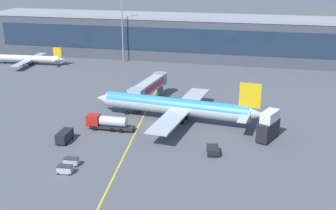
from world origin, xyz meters
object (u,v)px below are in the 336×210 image
fuel_tanker (107,122)px  baggage_cart_0 (65,169)px  main_airliner (177,106)px  baggage_cart_1 (71,161)px  catering_lift (269,126)px  commuter_jet_near (28,59)px  crew_van (65,136)px  pushback_tug (213,150)px

fuel_tanker → baggage_cart_0: fuel_tanker is taller
main_airliner → baggage_cart_1: (-14.14, -27.27, -2.87)m
baggage_cart_0 → fuel_tanker: bearing=90.4°
catering_lift → commuter_jet_near: size_ratio=0.25×
main_airliner → baggage_cart_0: 33.60m
baggage_cart_0 → commuter_jet_near: size_ratio=0.10×
main_airliner → catering_lift: (21.20, -6.50, -0.58)m
main_airliner → fuel_tanker: (-14.02, -8.93, -1.90)m
baggage_cart_0 → commuter_jet_near: 90.94m
fuel_tanker → baggage_cart_1: 18.36m
crew_van → baggage_cart_1: bearing=-58.1°
baggage_cart_1 → commuter_jet_near: (-51.05, 71.88, 1.44)m
main_airliner → baggage_cart_0: size_ratio=15.34×
crew_van → commuter_jet_near: bearing=125.9°
crew_van → baggage_cart_1: (6.18, -9.93, -0.53)m
crew_van → commuter_jet_near: size_ratio=0.18×
fuel_tanker → baggage_cart_0: bearing=-89.6°
pushback_tug → baggage_cart_0: (-24.69, -14.04, -0.07)m
fuel_tanker → crew_van: fuel_tanker is taller
catering_lift → baggage_cart_1: (-35.34, -20.77, -2.28)m
catering_lift → baggage_cart_0: 42.54m
main_airliner → pushback_tug: size_ratio=10.14×
crew_van → commuter_jet_near: 76.49m
crew_van → fuel_tanker: bearing=53.1°
main_airliner → catering_lift: 22.19m
catering_lift → baggage_cart_1: bearing=-149.6°
catering_lift → baggage_cart_1: 41.05m
pushback_tug → commuter_jet_near: commuter_jet_near is taller
fuel_tanker → baggage_cart_1: bearing=-90.4°
pushback_tug → baggage_cart_0: size_ratio=1.51×
catering_lift → main_airliner: bearing=162.9°
baggage_cart_1 → fuel_tanker: bearing=89.6°
main_airliner → crew_van: main_airliner is taller
fuel_tanker → commuter_jet_near: bearing=133.7°
pushback_tug → fuel_tanker: bearing=163.2°
crew_van → pushback_tug: crew_van is taller
fuel_tanker → baggage_cart_0: size_ratio=3.91×
catering_lift → crew_van: bearing=-165.4°
fuel_tanker → commuter_jet_near: 74.06m
crew_van → baggage_cart_0: 14.63m
fuel_tanker → catering_lift: 35.33m
catering_lift → crew_van: catering_lift is taller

